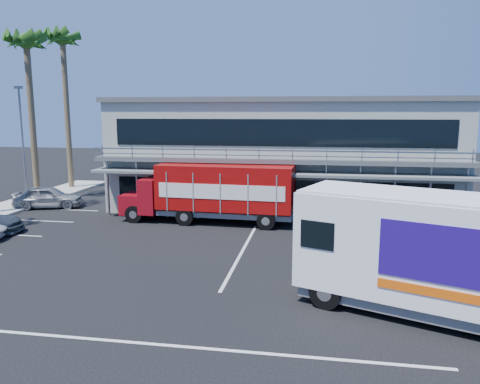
# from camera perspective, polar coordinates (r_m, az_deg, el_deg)

# --- Properties ---
(ground) EXTENTS (120.00, 120.00, 0.00)m
(ground) POSITION_cam_1_polar(r_m,az_deg,el_deg) (19.52, -7.10, -9.56)
(ground) COLOR black
(ground) RESTS_ON ground
(building) EXTENTS (22.40, 12.00, 7.30)m
(building) POSITION_cam_1_polar(r_m,az_deg,el_deg) (32.77, 5.32, 4.88)
(building) COLOR #979C8F
(building) RESTS_ON ground
(palm_e) EXTENTS (2.80, 2.80, 12.25)m
(palm_e) POSITION_cam_1_polar(r_m,az_deg,el_deg) (36.83, -24.55, 15.39)
(palm_e) COLOR brown
(palm_e) RESTS_ON ground
(palm_f) EXTENTS (2.80, 2.80, 13.25)m
(palm_f) POSITION_cam_1_polar(r_m,az_deg,el_deg) (41.81, -20.77, 16.10)
(palm_f) COLOR brown
(palm_f) RESTS_ON ground
(light_pole_far) EXTENTS (0.50, 0.25, 8.09)m
(light_pole_far) POSITION_cam_1_polar(r_m,az_deg,el_deg) (34.72, -24.98, 5.69)
(light_pole_far) COLOR gray
(light_pole_far) RESTS_ON ground
(red_truck) EXTENTS (10.28, 2.93, 3.42)m
(red_truck) POSITION_cam_1_polar(r_m,az_deg,el_deg) (27.20, -3.19, 0.13)
(red_truck) COLOR maroon
(red_truck) RESTS_ON ground
(white_van) EXTENTS (8.44, 5.49, 3.90)m
(white_van) POSITION_cam_1_polar(r_m,az_deg,el_deg) (15.97, 21.80, -6.82)
(white_van) COLOR white
(white_van) RESTS_ON ground
(parked_car_e) EXTENTS (4.71, 2.92, 1.50)m
(parked_car_e) POSITION_cam_1_polar(r_m,az_deg,el_deg) (34.04, -22.34, -0.57)
(parked_car_e) COLOR gray
(parked_car_e) RESTS_ON ground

